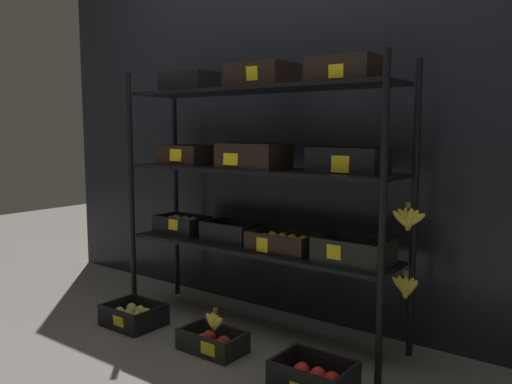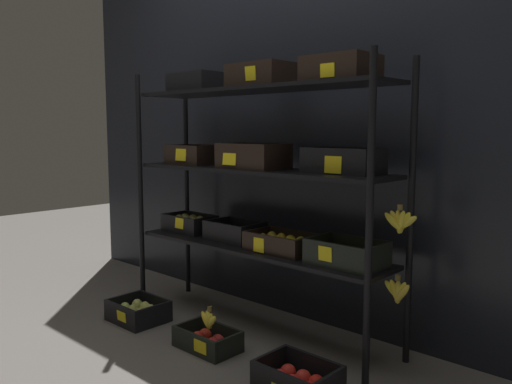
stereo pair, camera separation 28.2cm
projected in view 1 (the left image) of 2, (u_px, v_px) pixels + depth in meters
name	position (u px, v px, depth m)	size (l,w,h in m)	color
ground_plane	(256.00, 329.00, 2.92)	(10.00, 10.00, 0.00)	#605B56
storefront_wall	(295.00, 116.00, 3.08)	(4.02, 0.12, 2.38)	black
display_rack	(261.00, 172.00, 2.80)	(1.76, 0.40, 1.46)	black
crate_ground_pear	(134.00, 316.00, 2.97)	(0.31, 0.26, 0.12)	black
crate_ground_apple_red	(213.00, 342.00, 2.62)	(0.33, 0.20, 0.11)	black
crate_ground_center_apple_red	(313.00, 378.00, 2.24)	(0.33, 0.25, 0.12)	black
banana_bunch_loose	(215.00, 322.00, 2.59)	(0.13, 0.04, 0.12)	brown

